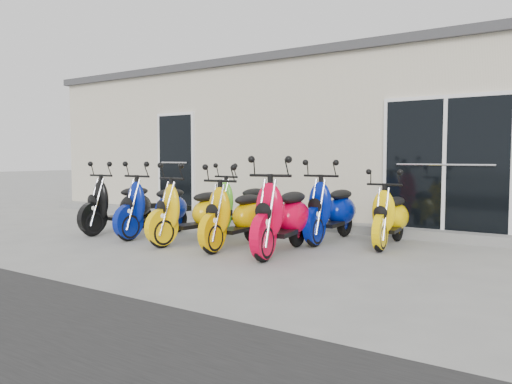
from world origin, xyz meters
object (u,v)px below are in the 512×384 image
scooter_front_orange_a (192,203)px  scooter_back_blue (331,200)px  scooter_front_orange_b (235,206)px  scooter_back_yellow (390,207)px  scooter_front_blue (155,199)px  scooter_front_red (282,205)px  scooter_front_black (119,197)px  scooter_back_green (241,197)px

scooter_front_orange_a → scooter_back_blue: bearing=45.3°
scooter_front_orange_b → scooter_back_yellow: 2.29m
scooter_front_blue → scooter_front_orange_a: (0.93, -0.15, -0.01)m
scooter_back_yellow → scooter_front_red: bearing=-131.4°
scooter_front_black → scooter_front_red: 3.40m
scooter_front_orange_b → scooter_back_yellow: bearing=33.6°
scooter_front_orange_a → scooter_front_red: (1.60, 0.03, 0.05)m
scooter_front_orange_b → scooter_back_green: scooter_front_orange_b is taller
scooter_front_orange_a → scooter_back_yellow: size_ratio=1.08×
scooter_front_red → scooter_back_yellow: bearing=45.0°
scooter_front_orange_b → scooter_back_yellow: scooter_front_orange_b is taller
scooter_front_blue → scooter_back_blue: (2.66, 1.17, 0.02)m
scooter_front_orange_b → scooter_front_black: bearing=174.2°
scooter_front_orange_b → scooter_front_red: size_ratio=0.91×
scooter_front_black → scooter_back_yellow: 4.61m
scooter_back_green → scooter_front_blue: bearing=-118.3°
scooter_front_orange_a → scooter_back_blue: 2.17m
scooter_front_blue → scooter_back_yellow: 3.78m
scooter_front_blue → scooter_back_blue: scooter_back_blue is taller
scooter_front_red → scooter_back_yellow: 1.73m
scooter_front_orange_b → scooter_front_orange_a: bearing=178.8°
scooter_front_red → scooter_back_blue: 1.29m
scooter_front_black → scooter_front_orange_a: size_ratio=1.01×
scooter_front_orange_b → scooter_back_blue: bearing=50.9°
scooter_front_blue → scooter_back_blue: bearing=24.0°
scooter_front_black → scooter_front_orange_a: bearing=-5.0°
scooter_back_blue → scooter_back_yellow: scooter_back_blue is taller
scooter_back_blue → scooter_back_green: bearing=177.3°
scooter_back_yellow → scooter_back_green: bearing=176.5°
scooter_front_black → scooter_front_orange_a: (1.79, -0.14, -0.00)m
scooter_front_orange_a → scooter_back_yellow: scooter_front_orange_a is taller
scooter_front_blue → scooter_back_yellow: size_ratio=1.09×
scooter_back_yellow → scooter_front_orange_b: bearing=-147.6°
scooter_front_blue → scooter_back_yellow: scooter_front_blue is taller
scooter_front_orange_b → scooter_back_green: bearing=118.6°
scooter_back_green → scooter_back_blue: 1.76m
scooter_front_black → scooter_front_orange_b: scooter_front_black is taller
scooter_front_blue → scooter_front_orange_a: size_ratio=1.01×
scooter_back_green → scooter_back_yellow: 2.66m
scooter_front_red → scooter_back_yellow: (1.03, 1.38, -0.09)m
scooter_front_blue → scooter_back_green: scooter_front_blue is taller
scooter_front_blue → scooter_front_orange_b: bearing=-3.7°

